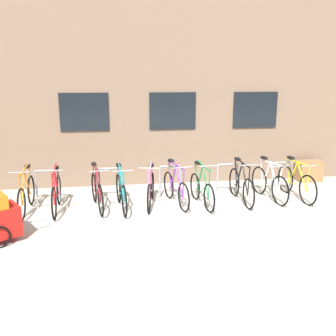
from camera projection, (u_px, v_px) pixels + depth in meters
ground_plane at (197, 225)px, 7.67m from camera, size 42.00×42.00×0.00m
storefront_building at (161, 74)px, 12.44m from camera, size 28.00×5.08×6.22m
bike_rack at (170, 178)px, 9.34m from camera, size 6.57×0.05×0.84m
bicycle_maroon at (97, 192)px, 8.59m from camera, size 0.48×1.76×1.03m
bicycle_yellow at (296, 183)px, 9.32m from camera, size 0.44×1.80×1.02m
bicycle_red at (56, 194)px, 8.43m from camera, size 0.44×1.75×1.09m
bicycle_green at (202, 190)px, 8.81m from camera, size 0.44×1.65×1.09m
bicycle_orange at (26, 194)px, 8.39m from camera, size 0.44×1.78×1.06m
bicycle_white at (269, 184)px, 9.25m from camera, size 0.44×1.72×1.04m
bicycle_purple at (176, 188)px, 8.87m from camera, size 0.48×1.73×1.05m
bicycle_pink at (151, 190)px, 8.81m from camera, size 0.48×1.74×1.05m
bicycle_teal at (121, 192)px, 8.55m from camera, size 0.44×1.76×1.05m
bicycle_black at (241, 186)px, 9.05m from camera, size 0.44×1.76×1.06m
planter_box at (309, 171)px, 10.92m from camera, size 0.70×0.44×0.60m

